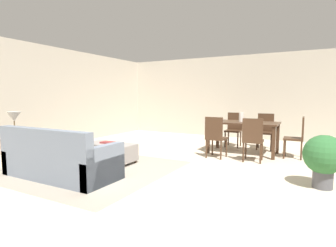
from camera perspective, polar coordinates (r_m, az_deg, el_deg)
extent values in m
plane|color=beige|center=(4.60, 4.06, -11.52)|extent=(10.80, 10.80, 0.00)
cube|color=#BCB2A0|center=(9.18, 17.22, 5.40)|extent=(9.00, 0.12, 2.70)
cube|color=#BCB2A0|center=(7.75, -26.09, 5.06)|extent=(0.12, 11.00, 2.70)
cube|color=gray|center=(5.39, -16.37, -9.10)|extent=(3.00, 2.80, 0.01)
cube|color=slate|center=(4.98, -21.53, -8.06)|extent=(2.01, 0.85, 0.42)
cube|color=slate|center=(4.69, -24.98, -3.68)|extent=(2.01, 0.16, 0.44)
cube|color=slate|center=(5.70, -27.67, -5.58)|extent=(0.14, 0.85, 0.62)
cube|color=slate|center=(4.30, -13.43, -8.61)|extent=(0.14, 0.85, 0.62)
cube|color=tan|center=(5.27, -25.97, -3.05)|extent=(0.39, 0.15, 0.39)
cube|color=gray|center=(4.86, -22.33, -3.52)|extent=(0.40, 0.13, 0.40)
cube|color=silver|center=(4.47, -18.12, -4.16)|extent=(0.40, 0.16, 0.40)
cube|color=gray|center=(5.74, -12.03, -5.80)|extent=(1.06, 0.50, 0.34)
cylinder|color=#422B1C|center=(6.24, -14.18, -6.78)|extent=(0.05, 0.05, 0.06)
cylinder|color=#422B1C|center=(5.64, -6.92, -7.97)|extent=(0.05, 0.05, 0.06)
cylinder|color=#422B1C|center=(5.96, -16.78, -7.44)|extent=(0.05, 0.05, 0.06)
cylinder|color=#422B1C|center=(5.34, -9.41, -8.81)|extent=(0.05, 0.05, 0.06)
cube|color=olive|center=(5.98, -29.58, -2.98)|extent=(0.40, 0.40, 0.03)
cylinder|color=olive|center=(6.26, -28.96, -5.15)|extent=(0.04, 0.04, 0.52)
cylinder|color=olive|center=(5.98, -27.19, -5.54)|extent=(0.04, 0.04, 0.52)
cylinder|color=olive|center=(6.09, -31.67, -5.57)|extent=(0.04, 0.04, 0.52)
cylinder|color=olive|center=(5.80, -29.98, -6.01)|extent=(0.04, 0.04, 0.52)
cylinder|color=brown|center=(5.98, -29.59, -2.71)|extent=(0.16, 0.16, 0.02)
cylinder|color=brown|center=(5.96, -29.68, -1.07)|extent=(0.02, 0.02, 0.32)
cone|color=silver|center=(5.94, -29.79, 1.32)|extent=(0.26, 0.26, 0.18)
cube|color=#422B1C|center=(6.68, 15.61, 0.17)|extent=(1.60, 0.85, 0.04)
cube|color=#422B1C|center=(7.27, 10.47, -2.29)|extent=(0.07, 0.07, 0.72)
cube|color=#422B1C|center=(6.96, 22.17, -2.97)|extent=(0.07, 0.07, 0.72)
cube|color=#422B1C|center=(6.59, 8.49, -3.09)|extent=(0.07, 0.07, 0.72)
cube|color=#422B1C|center=(6.25, 21.41, -3.91)|extent=(0.07, 0.07, 0.72)
cube|color=#422B1C|center=(6.13, 10.24, -3.11)|extent=(0.42, 0.42, 0.04)
cube|color=#422B1C|center=(5.93, 9.64, -0.91)|extent=(0.40, 0.07, 0.47)
cylinder|color=#422B1C|center=(6.39, 9.36, -4.79)|extent=(0.04, 0.04, 0.41)
cylinder|color=#422B1C|center=(6.27, 12.24, -5.05)|extent=(0.04, 0.04, 0.41)
cylinder|color=#422B1C|center=(6.08, 8.11, -5.30)|extent=(0.04, 0.04, 0.41)
cylinder|color=#422B1C|center=(5.95, 11.11, -5.59)|extent=(0.04, 0.04, 0.41)
cube|color=#422B1C|center=(5.95, 17.56, -3.57)|extent=(0.43, 0.43, 0.04)
cube|color=#422B1C|center=(5.73, 17.43, -1.32)|extent=(0.40, 0.07, 0.47)
cylinder|color=#422B1C|center=(6.17, 16.11, -5.31)|extent=(0.04, 0.04, 0.41)
cylinder|color=#422B1C|center=(6.14, 19.26, -5.47)|extent=(0.04, 0.04, 0.41)
cylinder|color=#422B1C|center=(5.84, 15.63, -5.92)|extent=(0.04, 0.04, 0.41)
cylinder|color=#422B1C|center=(5.80, 18.97, -6.10)|extent=(0.04, 0.04, 0.41)
cube|color=#422B1C|center=(7.53, 13.60, -1.55)|extent=(0.41, 0.41, 0.04)
cube|color=#422B1C|center=(7.67, 13.97, 0.50)|extent=(0.40, 0.05, 0.47)
cylinder|color=#422B1C|center=(7.36, 14.53, -3.51)|extent=(0.04, 0.04, 0.41)
cylinder|color=#422B1C|center=(7.44, 11.97, -3.35)|extent=(0.04, 0.04, 0.41)
cylinder|color=#422B1C|center=(7.68, 15.10, -3.13)|extent=(0.04, 0.04, 0.41)
cylinder|color=#422B1C|center=(7.76, 12.65, -2.98)|extent=(0.04, 0.04, 0.41)
cube|color=#422B1C|center=(7.37, 19.78, -1.88)|extent=(0.43, 0.43, 0.04)
cube|color=#422B1C|center=(7.52, 19.97, 0.21)|extent=(0.40, 0.07, 0.47)
cylinder|color=#422B1C|center=(7.22, 20.96, -3.88)|extent=(0.04, 0.04, 0.41)
cylinder|color=#422B1C|center=(7.25, 18.27, -3.75)|extent=(0.04, 0.04, 0.41)
cylinder|color=#422B1C|center=(7.55, 21.12, -3.47)|extent=(0.04, 0.04, 0.41)
cylinder|color=#422B1C|center=(7.58, 18.55, -3.35)|extent=(0.04, 0.04, 0.41)
cube|color=#422B1C|center=(6.59, 24.98, -2.94)|extent=(0.41, 0.41, 0.04)
cube|color=#422B1C|center=(6.56, 26.64, -0.81)|extent=(0.05, 0.40, 0.47)
cylinder|color=#422B1C|center=(6.47, 23.33, -5.05)|extent=(0.04, 0.04, 0.41)
cylinder|color=#422B1C|center=(6.80, 23.51, -4.55)|extent=(0.04, 0.04, 0.41)
cylinder|color=#422B1C|center=(6.46, 26.35, -5.20)|extent=(0.04, 0.04, 0.41)
cylinder|color=#422B1C|center=(6.79, 26.38, -4.68)|extent=(0.04, 0.04, 0.41)
cylinder|color=silver|center=(6.71, 15.23, 1.35)|extent=(0.11, 0.11, 0.23)
cube|color=maroon|center=(5.77, -12.66, -3.90)|extent=(0.27, 0.21, 0.03)
cylinder|color=#4C4C51|center=(4.71, 29.88, -10.22)|extent=(0.28, 0.28, 0.26)
sphere|color=#2D6633|center=(4.63, 30.11, -5.70)|extent=(0.58, 0.58, 0.58)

